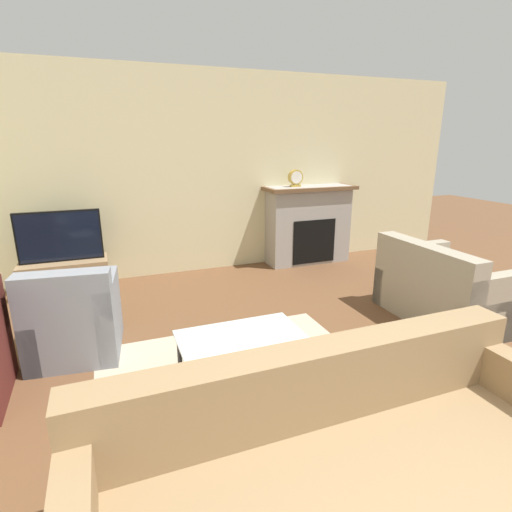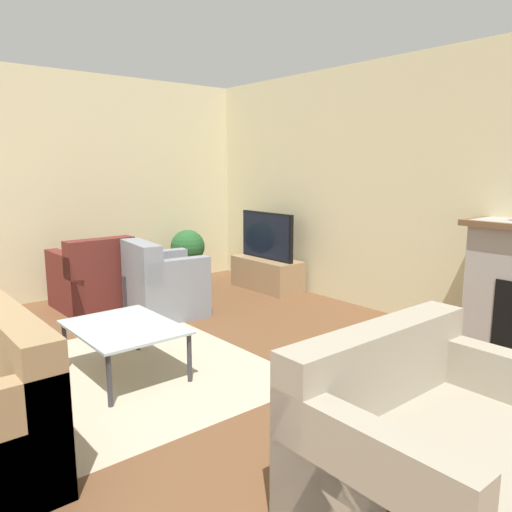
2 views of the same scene
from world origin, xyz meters
The scene contains 10 objects.
wall_back centered at (0.00, 5.13, 1.35)m, with size 8.67×0.06×2.70m.
wall_left centered at (-2.87, 2.55, 1.35)m, with size 0.06×8.10×2.70m.
area_rug centered at (-0.19, 2.24, 0.00)m, with size 2.13×1.91×0.00m.
tv_stand centered at (-1.56, 4.80, 0.20)m, with size 0.99×0.44×0.40m.
tv centered at (-1.56, 4.79, 0.70)m, with size 0.93×0.06×0.61m.
couch_loveseat centered at (2.16, 2.58, 0.29)m, with size 0.93×1.26×0.82m.
armchair_by_window centered at (-2.17, 2.70, 0.30)m, with size 0.78×0.76×0.82m.
armchair_accent centered at (-1.38, 3.16, 0.31)m, with size 0.79×0.81×0.82m.
coffee_table centered at (-0.19, 2.16, 0.36)m, with size 0.93×0.71×0.40m.
potted_plant centered at (-2.42, 4.12, 0.47)m, with size 0.46×0.46×0.75m.
Camera 2 is at (3.26, 0.61, 1.60)m, focal length 35.00 mm.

